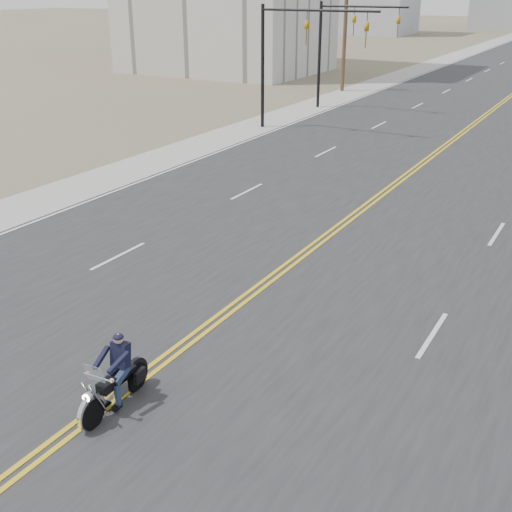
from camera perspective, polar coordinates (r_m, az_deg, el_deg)
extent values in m
cube|color=#A5A5A0|center=(75.06, 15.15, 16.04)|extent=(3.00, 200.00, 0.01)
cylinder|color=black|center=(39.26, 0.59, 16.40)|extent=(0.20, 0.20, 7.00)
cylinder|color=black|center=(37.44, 5.62, 20.90)|extent=(7.00, 0.14, 0.14)
imported|color=#BF8C0C|center=(37.77, 4.55, 19.97)|extent=(0.21, 0.26, 1.30)
imported|color=#BF8C0C|center=(36.40, 9.83, 19.62)|extent=(0.21, 0.26, 1.30)
cylinder|color=black|center=(46.36, 5.66, 17.29)|extent=(0.20, 0.20, 7.00)
cylinder|color=black|center=(45.02, 9.55, 21.02)|extent=(6.00, 0.14, 0.14)
imported|color=#BF8C0C|center=(45.26, 8.74, 20.25)|extent=(0.21, 0.26, 1.30)
imported|color=#BF8C0C|center=(44.24, 12.57, 19.94)|extent=(0.21, 0.26, 1.30)
cylinder|color=brown|center=(54.16, 7.95, 19.83)|extent=(0.30, 0.30, 10.50)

